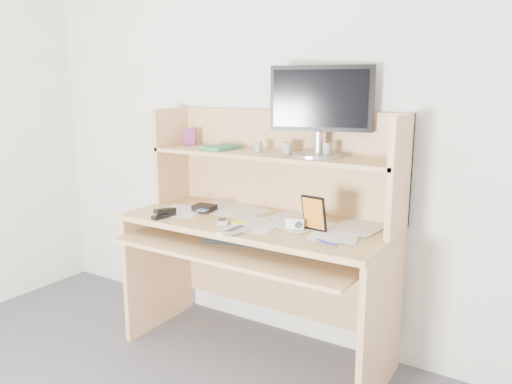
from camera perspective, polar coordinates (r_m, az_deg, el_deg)
The scene contains 19 objects.
back_wall at distance 2.76m, azimuth 3.55°, elevation 8.33°, with size 3.60×0.04×2.50m, color beige.
desk at distance 2.65m, azimuth 0.89°, elevation -4.01°, with size 1.40×0.70×1.30m.
paper_clutter at distance 2.57m, azimuth -0.04°, elevation -3.17°, with size 1.32×0.54×0.01m, color silver.
keyboard at distance 2.53m, azimuth -0.72°, elevation -5.47°, with size 0.47×0.28×0.03m.
tv_remote at distance 2.33m, azimuth -2.48°, elevation -4.46°, with size 0.05×0.17×0.02m, color #ACACA7.
flip_phone at distance 2.50m, azimuth -3.72°, elevation -3.28°, with size 0.05×0.10×0.03m, color #A2A2A4.
stapler at distance 2.66m, azimuth -10.50°, elevation -2.32°, with size 0.04×0.14×0.04m, color black.
wallet at distance 2.76m, azimuth -5.91°, elevation -1.77°, with size 0.11×0.09×0.03m, color black.
sticky_note_pad at distance 2.51m, azimuth -2.09°, elevation -3.50°, with size 0.07×0.07×0.01m, color yellow.
digital_camera at distance 2.39m, azimuth 4.51°, elevation -3.61°, with size 0.09×0.03×0.05m, color #A7A8AA.
game_case at distance 2.36m, azimuth 6.64°, elevation -2.43°, with size 0.12×0.01×0.17m, color black.
blue_pen at distance 2.20m, azimuth 8.11°, elevation -5.73°, with size 0.01×0.01×0.13m, color #1819B5.
card_box at distance 2.98m, azimuth -7.57°, elevation 6.21°, with size 0.07×0.02×0.10m, color #AA1623.
shelf_book at distance 2.79m, azimuth -4.02°, elevation 5.08°, with size 0.14×0.20×0.02m, color #378A60.
chip_stack_a at distance 2.61m, azimuth 3.40°, elevation 5.08°, with size 0.04×0.04×0.06m, color black.
chip_stack_b at distance 2.57m, azimuth 3.64°, elevation 4.96°, with size 0.04×0.04×0.06m, color silver.
chip_stack_c at distance 2.67m, azimuth 0.28°, elevation 5.16°, with size 0.04×0.04×0.05m, color black.
chip_stack_d at distance 2.50m, azimuth 8.11°, elevation 4.80°, with size 0.04×0.04×0.07m, color white.
monitor at distance 2.52m, azimuth 7.38°, elevation 9.47°, with size 0.51×0.26×0.45m.
Camera 1 is at (1.33, -0.62, 1.42)m, focal length 35.00 mm.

